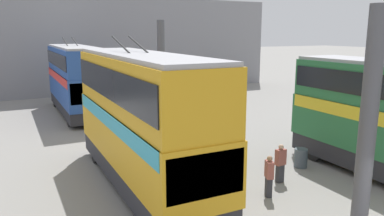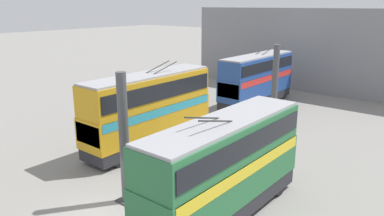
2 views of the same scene
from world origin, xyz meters
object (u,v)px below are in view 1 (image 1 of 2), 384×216
at_px(person_aisle_midway, 280,162).
at_px(bus_right_mid, 75,76).
at_px(person_by_right_row, 212,168).
at_px(bus_right_near, 142,113).
at_px(person_aisle_foreground, 269,175).
at_px(oil_drum, 301,158).

bearing_deg(person_aisle_midway, bus_right_mid, -168.14).
bearing_deg(person_by_right_row, bus_right_near, -135.50).
bearing_deg(person_aisle_foreground, oil_drum, -128.93).
relative_size(person_aisle_foreground, oil_drum, 1.85).
xyz_separation_m(bus_right_near, person_aisle_foreground, (-2.94, -3.78, -2.11)).
bearing_deg(bus_right_mid, person_by_right_row, -171.93).
bearing_deg(bus_right_near, person_aisle_foreground, -127.93).
bearing_deg(person_aisle_foreground, bus_right_mid, -56.45).
bearing_deg(person_by_right_row, oil_drum, 79.46).
height_order(person_aisle_foreground, oil_drum, person_aisle_foreground).
xyz_separation_m(bus_right_near, oil_drum, (-1.13, -6.96, -2.50)).
xyz_separation_m(person_by_right_row, oil_drum, (0.27, -4.68, -0.40)).
bearing_deg(oil_drum, person_aisle_foreground, 119.59).
relative_size(person_aisle_midway, oil_drum, 1.88).
xyz_separation_m(person_aisle_foreground, oil_drum, (1.81, -3.19, -0.39)).
distance_m(person_aisle_foreground, oil_drum, 3.69).
bearing_deg(bus_right_near, oil_drum, -99.24).
relative_size(person_aisle_midway, person_by_right_row, 1.00).
bearing_deg(bus_right_mid, person_aisle_foreground, -167.93).
bearing_deg(person_by_right_row, person_aisle_midway, 62.43).
height_order(bus_right_mid, oil_drum, bus_right_mid).
bearing_deg(bus_right_mid, oil_drum, -156.28).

